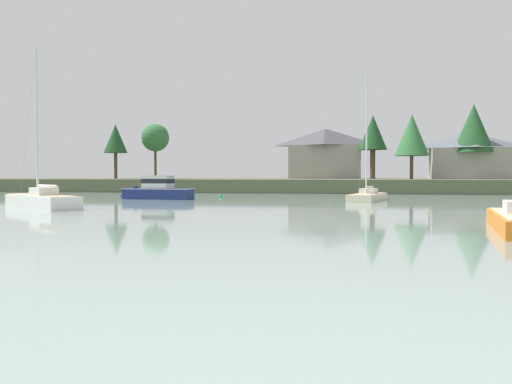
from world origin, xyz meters
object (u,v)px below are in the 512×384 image
sailboat_white (42,204)px  cruiser_navy (152,193)px  sailboat_cream (368,198)px  mooring_buoy_green (221,197)px

sailboat_white → cruiser_navy: size_ratio=1.55×
sailboat_cream → cruiser_navy: sailboat_cream is taller
sailboat_cream → mooring_buoy_green: (-15.48, 5.57, -0.16)m
cruiser_navy → mooring_buoy_green: 7.77m
sailboat_cream → cruiser_navy: bearing=179.1°
sailboat_white → mooring_buoy_green: sailboat_white is taller
sailboat_cream → mooring_buoy_green: sailboat_cream is taller
cruiser_navy → mooring_buoy_green: size_ratio=17.70×
sailboat_cream → mooring_buoy_green: bearing=160.2°
sailboat_cream → mooring_buoy_green: 16.45m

